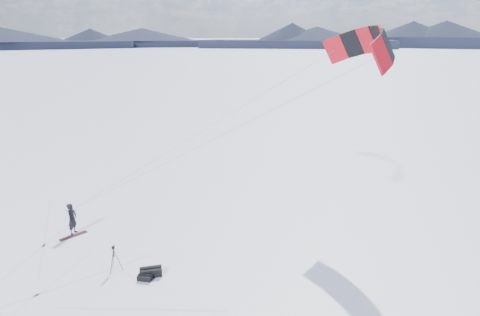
{
  "coord_description": "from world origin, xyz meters",
  "views": [
    {
      "loc": [
        7.0,
        -17.2,
        10.42
      ],
      "look_at": [
        7.56,
        3.23,
        4.05
      ],
      "focal_mm": 30.0,
      "sensor_mm": 36.0,
      "label": 1
    }
  ],
  "objects_px": {
    "tripod": "(114,255)",
    "snowboard": "(73,236)",
    "gear_bag_b": "(145,278)",
    "snowkiter": "(74,233)",
    "gear_bag_a": "(151,272)"
  },
  "relations": [
    {
      "from": "tripod",
      "to": "snowboard",
      "type": "bearing_deg",
      "value": 128.85
    },
    {
      "from": "snowboard",
      "to": "gear_bag_b",
      "type": "relative_size",
      "value": 2.15
    },
    {
      "from": "snowkiter",
      "to": "gear_bag_b",
      "type": "height_order",
      "value": "snowkiter"
    },
    {
      "from": "snowkiter",
      "to": "tripod",
      "type": "distance_m",
      "value": 4.95
    },
    {
      "from": "snowkiter",
      "to": "snowboard",
      "type": "relative_size",
      "value": 1.2
    },
    {
      "from": "snowboard",
      "to": "tripod",
      "type": "bearing_deg",
      "value": -89.91
    },
    {
      "from": "snowkiter",
      "to": "gear_bag_a",
      "type": "distance_m",
      "value": 6.43
    },
    {
      "from": "snowboard",
      "to": "gear_bag_b",
      "type": "xyz_separation_m",
      "value": [
        4.65,
        -4.15,
        0.11
      ]
    },
    {
      "from": "snowkiter",
      "to": "gear_bag_a",
      "type": "height_order",
      "value": "snowkiter"
    },
    {
      "from": "snowkiter",
      "to": "gear_bag_a",
      "type": "relative_size",
      "value": 1.67
    },
    {
      "from": "snowkiter",
      "to": "snowboard",
      "type": "height_order",
      "value": "snowkiter"
    },
    {
      "from": "gear_bag_a",
      "to": "snowkiter",
      "type": "bearing_deg",
      "value": 128.57
    },
    {
      "from": "tripod",
      "to": "gear_bag_a",
      "type": "bearing_deg",
      "value": -19.4
    },
    {
      "from": "snowboard",
      "to": "tripod",
      "type": "relative_size",
      "value": 1.17
    },
    {
      "from": "gear_bag_a",
      "to": "gear_bag_b",
      "type": "bearing_deg",
      "value": -132.85
    }
  ]
}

